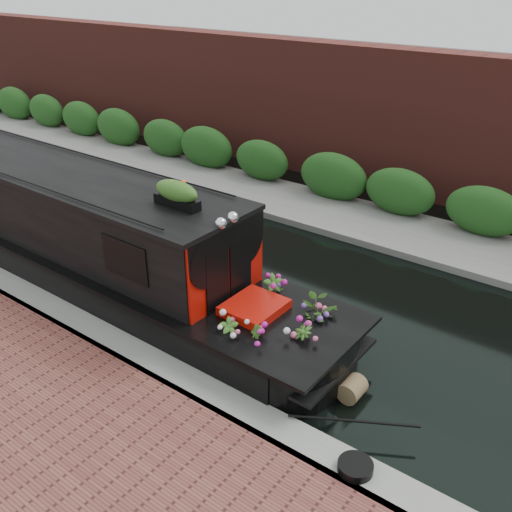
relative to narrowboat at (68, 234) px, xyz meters
The scene contains 8 objects.
ground 3.10m from the narrowboat, 39.18° to the left, with size 80.00×80.00×0.00m, color black.
near_bank_coping 2.85m from the narrowboat, 31.87° to the right, with size 40.00×0.60×0.50m, color gray.
far_bank_path 6.55m from the narrowboat, 69.28° to the left, with size 40.00×2.40×0.34m, color slate.
far_hedge 7.40m from the narrowboat, 71.77° to the left, with size 40.00×1.10×2.80m, color #1D4918.
far_brick_wall 9.40m from the narrowboat, 75.79° to the left, with size 40.00×1.00×8.00m, color #5A241E.
narrowboat is the anchor object (origin of this frame).
rope_fender 6.91m from the narrowboat, ahead, with size 0.35×0.35×0.41m, color brown.
coiled_mooring_rope 7.85m from the narrowboat, 10.70° to the right, with size 0.46×0.46×0.12m, color black.
Camera 1 is at (7.53, -8.26, 6.01)m, focal length 40.00 mm.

